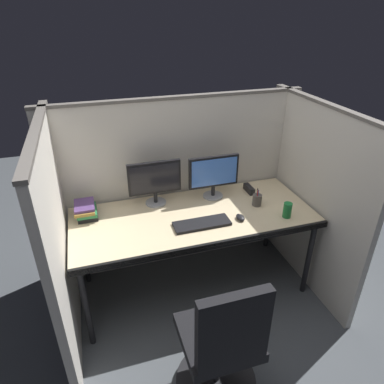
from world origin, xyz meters
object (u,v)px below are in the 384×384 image
(desk, at_px, (194,221))
(red_stapler, at_px, (249,189))
(office_chair, at_px, (221,354))
(book_stack, at_px, (86,210))
(computer_mouse, at_px, (240,217))
(monitor_left, at_px, (155,180))
(monitor_right, at_px, (214,174))
(soda_can, at_px, (287,210))
(keyboard_main, at_px, (202,224))
(pen_cup, at_px, (257,200))

(desk, xyz_separation_m, red_stapler, (0.58, 0.23, 0.08))
(office_chair, distance_m, red_stapler, 1.44)
(book_stack, bearing_deg, red_stapler, -0.22)
(desk, distance_m, computer_mouse, 0.36)
(desk, bearing_deg, computer_mouse, -25.53)
(monitor_left, height_order, book_stack, monitor_left)
(office_chair, bearing_deg, desk, 76.92)
(monitor_right, distance_m, soda_can, 0.66)
(monitor_left, xyz_separation_m, keyboard_main, (0.26, -0.42, -0.20))
(red_stapler, bearing_deg, monitor_right, 177.55)
(computer_mouse, xyz_separation_m, book_stack, (-1.13, 0.39, 0.04))
(desk, distance_m, soda_can, 0.73)
(monitor_left, height_order, keyboard_main, monitor_left)
(desk, relative_size, computer_mouse, 19.79)
(monitor_left, bearing_deg, soda_can, -28.57)
(monitor_left, bearing_deg, keyboard_main, -57.75)
(office_chair, height_order, red_stapler, office_chair)
(office_chair, bearing_deg, keyboard_main, 74.49)
(computer_mouse, bearing_deg, pen_cup, 35.95)
(desk, bearing_deg, office_chair, -98.16)
(monitor_left, height_order, red_stapler, monitor_left)
(monitor_left, xyz_separation_m, monitor_right, (0.50, -0.03, 0.00))
(monitor_left, xyz_separation_m, computer_mouse, (0.57, -0.43, -0.20))
(keyboard_main, xyz_separation_m, red_stapler, (0.57, 0.37, 0.02))
(computer_mouse, bearing_deg, keyboard_main, 177.13)
(desk, xyz_separation_m, soda_can, (0.68, -0.23, 0.11))
(office_chair, bearing_deg, computer_mouse, 55.13)
(keyboard_main, xyz_separation_m, pen_cup, (0.53, 0.14, 0.04))
(red_stapler, bearing_deg, keyboard_main, -146.68)
(keyboard_main, height_order, computer_mouse, computer_mouse)
(soda_can, height_order, red_stapler, soda_can)
(monitor_right, height_order, book_stack, monitor_right)
(desk, distance_m, red_stapler, 0.63)
(monitor_left, xyz_separation_m, soda_can, (0.93, -0.51, -0.15))
(desk, relative_size, monitor_left, 4.42)
(book_stack, bearing_deg, monitor_left, 4.17)
(monitor_right, relative_size, pen_cup, 2.77)
(book_stack, bearing_deg, monitor_right, 0.48)
(keyboard_main, distance_m, red_stapler, 0.68)
(keyboard_main, xyz_separation_m, book_stack, (-0.82, 0.38, 0.05))
(monitor_right, bearing_deg, keyboard_main, -120.98)
(office_chair, relative_size, monitor_right, 2.27)
(keyboard_main, distance_m, pen_cup, 0.55)
(desk, distance_m, keyboard_main, 0.15)
(book_stack, height_order, red_stapler, book_stack)
(desk, relative_size, book_stack, 8.30)
(soda_can, distance_m, red_stapler, 0.47)
(computer_mouse, height_order, pen_cup, pen_cup)
(book_stack, bearing_deg, keyboard_main, -24.64)
(monitor_left, height_order, computer_mouse, monitor_left)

